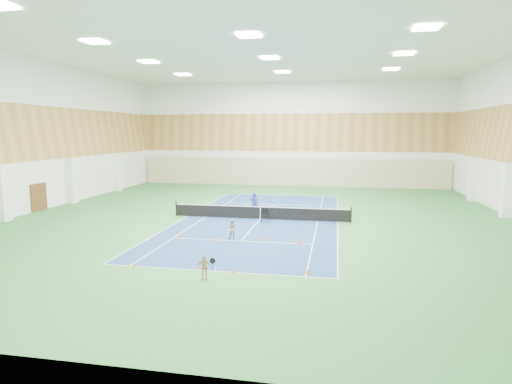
% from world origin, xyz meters
% --- Properties ---
extents(ground, '(40.00, 40.00, 0.00)m').
position_xyz_m(ground, '(0.00, 0.00, 0.00)').
color(ground, '#2D6A33').
rests_on(ground, ground).
extents(room_shell, '(36.00, 40.00, 12.00)m').
position_xyz_m(room_shell, '(0.00, 0.00, 6.00)').
color(room_shell, white).
rests_on(room_shell, ground).
extents(wood_cladding, '(36.00, 40.00, 8.00)m').
position_xyz_m(wood_cladding, '(0.00, 0.00, 8.00)').
color(wood_cladding, '#B98144').
rests_on(wood_cladding, room_shell).
extents(ceiling_light_grid, '(21.40, 25.40, 0.06)m').
position_xyz_m(ceiling_light_grid, '(0.00, 0.00, 11.92)').
color(ceiling_light_grid, white).
rests_on(ceiling_light_grid, room_shell).
extents(court_surface, '(10.97, 23.77, 0.01)m').
position_xyz_m(court_surface, '(0.00, 0.00, 0.01)').
color(court_surface, navy).
rests_on(court_surface, ground).
extents(tennis_balls_scatter, '(10.57, 22.77, 0.07)m').
position_xyz_m(tennis_balls_scatter, '(0.00, 0.00, 0.05)').
color(tennis_balls_scatter, '#C6DF26').
rests_on(tennis_balls_scatter, ground).
extents(tennis_net, '(12.80, 0.10, 1.10)m').
position_xyz_m(tennis_net, '(0.00, 0.00, 0.55)').
color(tennis_net, black).
rests_on(tennis_net, ground).
extents(back_curtain, '(35.40, 0.16, 3.20)m').
position_xyz_m(back_curtain, '(0.00, 19.75, 1.60)').
color(back_curtain, '#C6B793').
rests_on(back_curtain, ground).
extents(door_left_b, '(0.08, 1.80, 2.20)m').
position_xyz_m(door_left_b, '(-17.92, 0.00, 1.10)').
color(door_left_b, '#593319').
rests_on(door_left_b, ground).
extents(coach, '(0.65, 0.45, 1.71)m').
position_xyz_m(coach, '(-0.76, 1.63, 0.86)').
color(coach, navy).
rests_on(coach, ground).
extents(child_court, '(0.59, 0.46, 1.19)m').
position_xyz_m(child_court, '(-0.58, -6.05, 0.60)').
color(child_court, '#9A9AA2').
rests_on(child_court, ground).
extents(child_apron, '(0.66, 0.37, 1.07)m').
position_xyz_m(child_apron, '(-0.14, -12.94, 0.54)').
color(child_apron, tan).
rests_on(child_apron, ground).
extents(ball_cart, '(0.60, 0.60, 0.93)m').
position_xyz_m(ball_cart, '(0.50, -0.99, 0.47)').
color(ball_cart, black).
rests_on(ball_cart, ground).
extents(cone_svc_a, '(0.21, 0.21, 0.23)m').
position_xyz_m(cone_svc_a, '(-3.75, -6.28, 0.11)').
color(cone_svc_a, red).
rests_on(cone_svc_a, ground).
extents(cone_svc_b, '(0.22, 0.22, 0.24)m').
position_xyz_m(cone_svc_b, '(-1.70, -6.73, 0.12)').
color(cone_svc_b, '#E04E0B').
rests_on(cone_svc_b, ground).
extents(cone_svc_c, '(0.23, 0.23, 0.25)m').
position_xyz_m(cone_svc_c, '(1.53, -5.91, 0.13)').
color(cone_svc_c, '#FF570D').
rests_on(cone_svc_c, ground).
extents(cone_svc_d, '(0.21, 0.21, 0.23)m').
position_xyz_m(cone_svc_d, '(3.36, -6.38, 0.11)').
color(cone_svc_d, '#FF4A0D').
rests_on(cone_svc_d, ground).
extents(cone_base_a, '(0.18, 0.18, 0.19)m').
position_xyz_m(cone_base_a, '(-3.88, -11.92, 0.10)').
color(cone_base_a, '#D9650B').
rests_on(cone_base_a, ground).
extents(cone_base_b, '(0.18, 0.18, 0.20)m').
position_xyz_m(cone_base_b, '(-0.82, -11.69, 0.10)').
color(cone_base_b, '#FB5C0D').
rests_on(cone_base_b, ground).
extents(cone_base_c, '(0.18, 0.18, 0.20)m').
position_xyz_m(cone_base_c, '(0.92, -11.94, 0.10)').
color(cone_base_c, '#F65A0C').
rests_on(cone_base_c, ground).
extents(cone_base_d, '(0.21, 0.21, 0.23)m').
position_xyz_m(cone_base_d, '(4.17, -11.45, 0.12)').
color(cone_base_d, orange).
rests_on(cone_base_d, ground).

